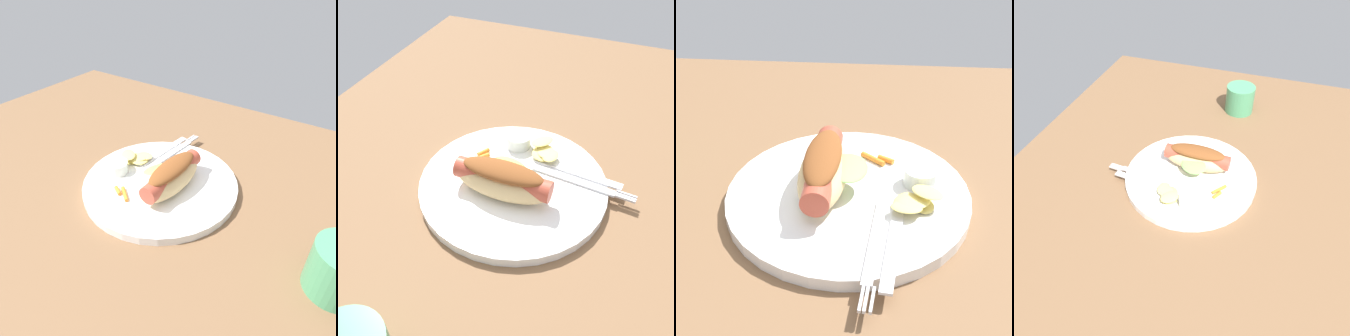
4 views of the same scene
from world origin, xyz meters
TOP-DOWN VIEW (x-y plane):
  - ground_plane at (0.00, 0.00)cm, footprint 120.00×90.00cm
  - plate at (3.57, 0.54)cm, footprint 29.99×29.99cm
  - hot_dog at (6.59, 0.48)cm, footprint 9.37×15.17cm
  - sauce_ramekin at (-5.39, -1.93)cm, footprint 4.42×4.42cm
  - fork at (-0.10, 10.65)cm, footprint 2.84×16.98cm
  - knife at (-2.01, 9.57)cm, footprint 2.98×15.05cm
  - chips_pile at (-4.51, 3.18)cm, footprint 7.06×6.03cm
  - carrot_garnish at (0.11, -6.74)cm, footprint 4.61×2.95cm
  - drinking_cup at (36.23, -4.22)cm, footprint 8.06×8.06cm

SIDE VIEW (x-z plane):
  - ground_plane at x=0.00cm, z-range -1.80..0.00cm
  - plate at x=3.57cm, z-range 0.00..1.60cm
  - knife at x=-2.01cm, z-range 1.60..1.96cm
  - fork at x=-0.10cm, z-range 1.60..2.00cm
  - carrot_garnish at x=0.11cm, z-range 1.60..2.35cm
  - chips_pile at x=-4.51cm, z-range 1.57..3.76cm
  - sauce_ramekin at x=-5.39cm, z-range 1.60..3.91cm
  - drinking_cup at x=36.23cm, z-range 0.00..7.75cm
  - hot_dog at x=6.59cm, z-range 1.66..7.31cm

